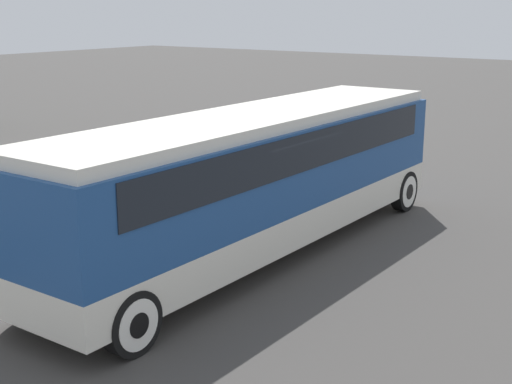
{
  "coord_description": "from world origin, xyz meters",
  "views": [
    {
      "loc": [
        -11.31,
        -8.1,
        4.92
      ],
      "look_at": [
        0.0,
        0.0,
        1.32
      ],
      "focal_mm": 50.0,
      "sensor_mm": 36.0,
      "label": 1
    }
  ],
  "objects": [
    {
      "name": "parked_car_mid",
      "position": [
        1.84,
        6.4,
        0.7
      ],
      "size": [
        4.64,
        1.78,
        1.41
      ],
      "color": "black",
      "rests_on": "ground_plane"
    },
    {
      "name": "ground_plane",
      "position": [
        0.0,
        0.0,
        0.0
      ],
      "size": [
        120.0,
        120.0,
        0.0
      ],
      "primitive_type": "plane",
      "color": "#423F3D"
    },
    {
      "name": "tour_bus",
      "position": [
        0.1,
        0.0,
        1.76
      ],
      "size": [
        11.21,
        2.54,
        2.92
      ],
      "color": "silver",
      "rests_on": "ground_plane"
    }
  ]
}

